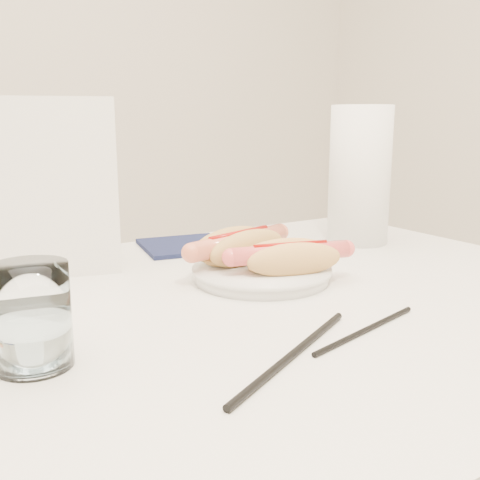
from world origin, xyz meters
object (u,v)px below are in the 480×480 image
hotdog_right (290,258)px  paper_towel_roll (360,175)px  table (203,351)px  plate (262,275)px  water_glass (32,316)px  napkin_box (49,186)px  hotdog_left (239,247)px

hotdog_right → paper_towel_roll: (0.28, 0.15, 0.09)m
table → plate: bearing=23.8°
table → plate: (0.13, 0.06, 0.07)m
table → water_glass: water_glass is taller
napkin_box → hotdog_left: bearing=-21.5°
table → hotdog_left: bearing=41.2°
hotdog_right → water_glass: 0.38m
hotdog_left → hotdog_right: size_ratio=1.11×
plate → hotdog_right: (0.02, -0.04, 0.03)m
hotdog_left → hotdog_right: 0.09m
table → hotdog_left: (0.12, 0.11, 0.10)m
hotdog_left → paper_towel_roll: paper_towel_roll is taller
water_glass → napkin_box: bearing=72.8°
hotdog_right → water_glass: (-0.37, -0.08, 0.01)m
plate → hotdog_right: hotdog_right is taller
water_glass → hotdog_left: bearing=26.9°
table → hotdog_left: 0.19m
hotdog_right → water_glass: size_ratio=1.73×
hotdog_right → paper_towel_roll: bearing=44.0°
plate → paper_towel_roll: (0.30, 0.11, 0.12)m
table → hotdog_left: hotdog_left is taller
water_glass → paper_towel_roll: bearing=20.2°
napkin_box → water_glass: bearing=-92.0°
table → hotdog_left: size_ratio=6.15×
water_glass → napkin_box: size_ratio=0.39×
table → napkin_box: bearing=111.8°
hotdog_right → paper_towel_roll: paper_towel_roll is taller
table → napkin_box: 0.36m
hotdog_left → napkin_box: napkin_box is taller
table → napkin_box: napkin_box is taller
hotdog_left → paper_towel_roll: bearing=-2.7°
water_glass → paper_towel_roll: size_ratio=0.40×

